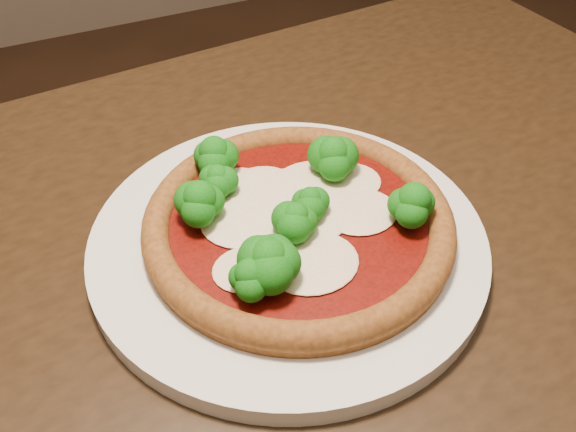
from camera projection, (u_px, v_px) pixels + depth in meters
name	position (u px, v px, depth m)	size (l,w,h in m)	color
dining_table	(212.00, 337.00, 0.63)	(1.31, 0.82, 0.75)	black
plate	(288.00, 242.00, 0.57)	(0.35, 0.35, 0.02)	silver
pizza	(295.00, 219.00, 0.55)	(0.27, 0.27, 0.06)	brown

